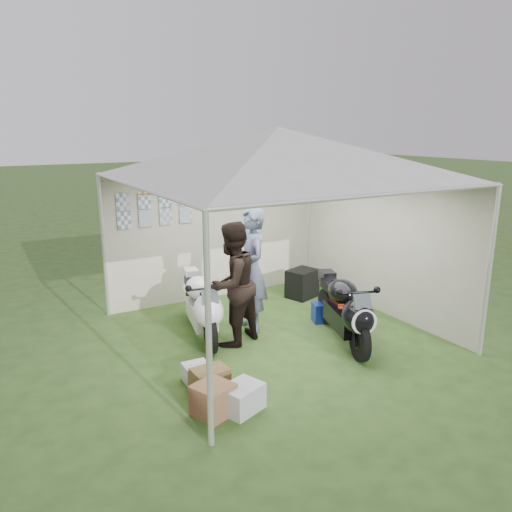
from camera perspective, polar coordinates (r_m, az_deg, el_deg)
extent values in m
plane|color=#2D491B|center=(7.58, 2.34, -8.76)|extent=(80.00, 80.00, 0.00)
cylinder|color=silver|center=(4.63, -5.44, -8.92)|extent=(0.06, 0.06, 2.30)
cylinder|color=silver|center=(7.16, 25.09, -1.79)|extent=(0.06, 0.06, 2.30)
cylinder|color=silver|center=(8.28, -17.02, 0.99)|extent=(0.06, 0.06, 2.30)
cylinder|color=silver|center=(9.92, 6.07, 3.68)|extent=(0.06, 0.06, 2.30)
cube|color=beige|center=(8.92, -4.43, 2.51)|extent=(4.00, 0.02, 2.30)
cube|color=beige|center=(6.41, -12.90, -2.57)|extent=(0.02, 4.00, 2.30)
cube|color=beige|center=(8.42, 14.04, 1.40)|extent=(0.02, 4.00, 2.30)
pyramid|color=silver|center=(6.98, 2.57, 11.67)|extent=(5.66, 5.66, 0.70)
cube|color=#99A5B7|center=(8.22, -14.96, 6.01)|extent=(0.22, 0.02, 0.28)
cube|color=#99A5B7|center=(8.31, -12.62, 6.24)|extent=(0.22, 0.02, 0.28)
cube|color=#99A5B7|center=(8.42, -10.34, 6.45)|extent=(0.22, 0.01, 0.28)
cube|color=#99A5B7|center=(8.54, -8.12, 6.65)|extent=(0.22, 0.01, 0.28)
cube|color=#99A5B7|center=(8.26, -14.83, 3.95)|extent=(0.22, 0.02, 0.28)
cube|color=#99A5B7|center=(8.36, -12.51, 4.20)|extent=(0.22, 0.01, 0.28)
cube|color=#99A5B7|center=(8.47, -10.25, 4.44)|extent=(0.22, 0.02, 0.28)
cube|color=#99A5B7|center=(8.59, -8.05, 4.67)|extent=(0.22, 0.01, 0.28)
cylinder|color=#D8590C|center=(8.85, -3.27, 7.68)|extent=(3.20, 0.02, 0.02)
cylinder|color=black|center=(6.88, -5.23, -8.81)|extent=(0.21, 0.56, 0.55)
cylinder|color=black|center=(8.06, -7.23, -5.34)|extent=(0.25, 0.57, 0.55)
cube|color=white|center=(7.40, -6.26, -6.53)|extent=(0.49, 0.92, 0.28)
ellipsoid|color=white|center=(6.85, -5.45, -6.26)|extent=(0.52, 0.63, 0.46)
ellipsoid|color=white|center=(7.36, -6.48, -3.61)|extent=(0.52, 0.64, 0.32)
cube|color=black|center=(7.72, -7.00, -3.19)|extent=(0.35, 0.59, 0.13)
cube|color=white|center=(7.98, -7.43, -2.06)|extent=(0.26, 0.31, 0.17)
cube|color=black|center=(7.68, -6.84, -4.50)|extent=(0.20, 0.51, 0.09)
cube|color=#3F474C|center=(6.67, -5.30, -4.65)|extent=(0.24, 0.18, 0.19)
cylinder|color=black|center=(6.77, 11.78, -9.43)|extent=(0.27, 0.56, 0.56)
cylinder|color=black|center=(7.90, 8.19, -5.72)|extent=(0.32, 0.58, 0.56)
cube|color=black|center=(7.26, 9.99, -7.02)|extent=(0.59, 0.95, 0.28)
ellipsoid|color=black|center=(6.73, 11.61, -6.78)|extent=(0.58, 0.67, 0.47)
ellipsoid|color=black|center=(7.22, 9.86, -3.98)|extent=(0.58, 0.68, 0.33)
cube|color=black|center=(7.57, 8.86, -3.52)|extent=(0.42, 0.61, 0.13)
cube|color=black|center=(7.82, 8.14, -2.31)|extent=(0.29, 0.33, 0.17)
cube|color=maroon|center=(7.53, 9.05, -4.88)|extent=(0.26, 0.52, 0.09)
cube|color=#3F474C|center=(6.55, 12.08, -5.13)|extent=(0.26, 0.20, 0.20)
cylinder|color=white|center=(6.56, 12.28, -7.41)|extent=(0.32, 0.13, 0.34)
cube|color=#1D35CB|center=(8.03, 7.94, -6.36)|extent=(0.47, 0.37, 0.30)
imported|color=black|center=(6.95, -2.77, -3.22)|extent=(1.04, 0.93, 1.76)
imported|color=slate|center=(7.40, -0.52, -1.63)|extent=(0.59, 0.76, 1.87)
cube|color=black|center=(9.07, 5.29, -3.14)|extent=(0.62, 0.55, 0.51)
cube|color=#B9BDC3|center=(5.62, -1.65, -15.89)|extent=(0.53, 0.47, 0.29)
cube|color=brown|center=(5.56, -4.91, -16.00)|extent=(0.49, 0.49, 0.34)
cube|color=silver|center=(6.25, -6.88, -13.05)|extent=(0.31, 0.26, 0.22)
cube|color=brown|center=(6.01, -5.26, -13.89)|extent=(0.42, 0.31, 0.27)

